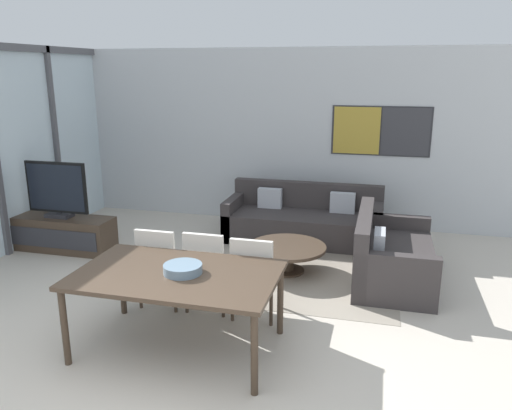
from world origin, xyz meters
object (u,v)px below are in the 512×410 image
dining_chair_left (161,261)px  sofa_side (387,258)px  television (57,191)px  dining_chair_right (255,271)px  dining_chair_centre (208,265)px  coffee_table (287,252)px  tv_console (61,233)px  fruit_bowl (183,268)px  dining_table (177,279)px  sofa_main (304,221)px

dining_chair_left → sofa_side: bearing=29.3°
television → dining_chair_right: television is taller
television → dining_chair_centre: 2.91m
coffee_table → dining_chair_centre: (-0.60, -1.21, 0.24)m
tv_console → fruit_bowl: 3.38m
tv_console → dining_chair_right: dining_chair_right is taller
coffee_table → television: bearing=-180.0°
dining_chair_right → dining_table: bearing=-125.0°
dining_chair_centre → dining_chair_right: same height
tv_console → dining_chair_right: (3.14, -1.26, 0.26)m
sofa_side → dining_chair_right: dining_chair_right is taller
dining_table → dining_chair_right: dining_chair_right is taller
sofa_main → fruit_bowl: bearing=-99.4°
sofa_side → dining_chair_centre: (-1.81, -1.28, 0.23)m
sofa_main → fruit_bowl: 3.39m
television → fruit_bowl: 3.33m
tv_console → dining_chair_left: 2.45m
coffee_table → dining_chair_centre: 1.37m
television → sofa_main: (3.22, 1.32, -0.59)m
fruit_bowl → sofa_side: bearing=49.6°
dining_chair_left → dining_chair_right: 1.03m
sofa_side → fruit_bowl: fruit_bowl is taller
sofa_side → dining_chair_centre: 2.23m
dining_chair_right → television: bearing=158.2°
fruit_bowl → coffee_table: bearing=74.6°
dining_chair_right → dining_chair_left: bearing=178.5°
coffee_table → sofa_side: bearing=3.5°
television → coffee_table: (3.22, 0.00, -0.60)m
coffee_table → dining_table: size_ratio=0.54×
tv_console → dining_chair_centre: dining_chair_centre is taller
dining_table → dining_chair_centre: (0.00, 0.78, -0.17)m
dining_chair_centre → dining_chair_right: (0.51, -0.05, 0.00)m
dining_chair_left → dining_chair_right: bearing=-1.5°
television → dining_table: television is taller
tv_console → coffee_table: 3.22m
television → sofa_side: bearing=1.0°
tv_console → television: (0.00, 0.00, 0.62)m
coffee_table → dining_chair_right: 1.29m
tv_console → dining_table: 3.32m
dining_table → dining_chair_right: size_ratio=2.02×
coffee_table → tv_console: bearing=-179.9°
tv_console → coffee_table: tv_console is taller
sofa_side → coffee_table: size_ratio=1.69×
tv_console → sofa_main: sofa_main is taller
television → dining_table: size_ratio=0.51×
television → sofa_main: television is taller
sofa_side → dining_chair_right: bearing=135.7°
dining_chair_centre → tv_console: bearing=155.3°
tv_console → sofa_main: bearing=22.2°
television → dining_chair_left: (2.11, -1.23, -0.35)m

